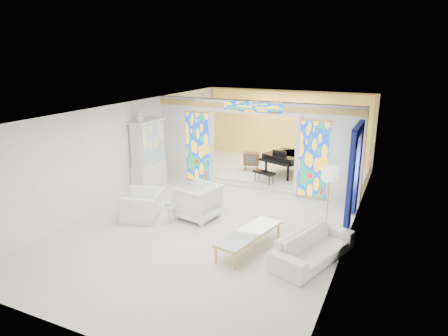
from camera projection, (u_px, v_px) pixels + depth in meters
The scene contains 24 objects.
floor at pixel (228, 209), 11.87m from camera, with size 12.00×12.00×0.00m, color silver.
ceiling at pixel (229, 108), 11.03m from camera, with size 7.00×12.00×0.02m, color silver.
wall_back at pixel (287, 127), 16.67m from camera, with size 7.00×0.02×3.00m, color white.
wall_front at pixel (71, 252), 6.22m from camera, with size 7.00×0.02×3.00m, color white.
wall_left at pixel (130, 149), 12.86m from camera, with size 0.02×12.00×3.00m, color white.
wall_right at pixel (355, 176), 10.04m from camera, with size 0.02×12.00×3.00m, color white.
partition_wall at pixel (253, 142), 13.14m from camera, with size 7.00×0.22×3.00m.
stained_glass_left at pixel (198, 147), 13.97m from camera, with size 0.90×0.04×2.40m, color gold.
stained_glass_right at pixel (313, 160), 12.33m from camera, with size 0.90×0.04×2.40m, color gold.
stained_glass_transom at pixel (253, 107), 12.72m from camera, with size 2.00×0.04×0.34m, color gold.
alcove_platform at pixel (272, 171), 15.41m from camera, with size 6.80×3.80×0.18m, color silver.
gold_curtain_back at pixel (287, 127), 16.57m from camera, with size 6.70×0.10×2.90m, color #FACA57.
chandelier at pixel (279, 107), 14.56m from camera, with size 0.48×0.48×0.30m, color gold.
blue_drapes at pixel (355, 166), 10.66m from camera, with size 0.14×1.85×2.65m.
china_cabinet at pixel (148, 155), 13.36m from camera, with size 0.56×1.46×2.72m.
armchair_left at pixel (143, 205), 11.15m from camera, with size 1.20×1.05×0.78m, color silver.
armchair_right at pixel (197, 201), 11.12m from camera, with size 1.06×1.09×0.99m, color white.
sofa at pixel (313, 247), 8.90m from camera, with size 2.28×0.89×0.67m, color white.
side_table at pixel (169, 212), 10.80m from camera, with size 0.55×0.55×0.52m.
vase at pixel (168, 202), 10.73m from camera, with size 0.17×0.17×0.18m, color silver.
coffee_table at pixel (249, 234), 9.33m from camera, with size 1.03×2.12×0.45m.
floor_lamp at pixel (330, 177), 10.10m from camera, with size 0.49×0.49×1.71m.
grand_piano at pixel (291, 157), 14.44m from camera, with size 2.04×2.54×0.98m.
tv_console at pixel (251, 159), 15.08m from camera, with size 0.66×0.53×0.67m.
Camera 1 is at (4.53, -10.08, 4.51)m, focal length 32.00 mm.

